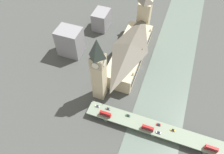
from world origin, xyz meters
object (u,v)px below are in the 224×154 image
at_px(double_decker_bus_lead, 212,148).
at_px(double_decker_bus_rear, 105,114).
at_px(road_bridge, 155,128).
at_px(car_northbound_tail, 158,132).
at_px(car_southbound_tail, 97,106).
at_px(car_northbound_mid, 108,109).
at_px(car_southbound_lead, 159,125).
at_px(car_northbound_lead, 173,130).
at_px(parliament_hall, 130,52).
at_px(double_decker_bus_mid, 148,128).
at_px(clock_tower, 98,69).
at_px(victoria_tower, 144,14).
at_px(car_southbound_mid, 128,115).

distance_m(double_decker_bus_lead, double_decker_bus_rear, 95.27).
height_order(road_bridge, car_northbound_tail, car_northbound_tail).
distance_m(double_decker_bus_lead, car_southbound_tail, 106.16).
bearing_deg(car_northbound_mid, car_southbound_lead, -179.96).
distance_m(double_decker_bus_lead, car_northbound_lead, 33.78).
height_order(parliament_hall, double_decker_bus_mid, parliament_hall).
relative_size(parliament_hall, car_southbound_tail, 21.22).
distance_m(road_bridge, car_northbound_mid, 47.03).
bearing_deg(car_southbound_tail, parliament_hall, -96.82).
bearing_deg(parliament_hall, car_northbound_tail, 122.19).
distance_m(double_decker_bus_mid, car_northbound_lead, 22.71).
xyz_separation_m(parliament_hall, clock_tower, (13.82, 57.75, 26.96)).
height_order(clock_tower, double_decker_bus_rear, clock_tower).
xyz_separation_m(car_northbound_mid, car_southbound_lead, (-49.18, -0.03, 0.03)).
distance_m(victoria_tower, car_southbound_tail, 137.25).
bearing_deg(car_southbound_tail, car_northbound_tail, 173.81).
bearing_deg(car_northbound_lead, parliament_hall, -50.06).
bearing_deg(car_northbound_tail, victoria_tower, -69.89).
bearing_deg(car_northbound_mid, car_northbound_tail, 171.46).
bearing_deg(road_bridge, double_decker_bus_rear, 4.33).
bearing_deg(clock_tower, car_southbound_lead, 164.87).
relative_size(car_southbound_lead, car_southbound_mid, 0.93).
relative_size(clock_tower, car_northbound_lead, 18.07).
relative_size(clock_tower, car_southbound_mid, 17.98).
bearing_deg(car_northbound_lead, double_decker_bus_rear, 5.83).
bearing_deg(double_decker_bus_lead, car_northbound_tail, 0.13).
xyz_separation_m(road_bridge, car_northbound_mid, (46.84, -3.75, 1.96)).
bearing_deg(car_southbound_lead, car_northbound_tail, 101.31).
bearing_deg(double_decker_bus_mid, double_decker_bus_rear, -0.45).
distance_m(clock_tower, car_southbound_tail, 37.79).
distance_m(parliament_hall, car_northbound_mid, 75.43).
xyz_separation_m(car_northbound_tail, car_southbound_mid, (30.49, -7.02, 0.02)).
height_order(clock_tower, double_decker_bus_mid, clock_tower).
height_order(road_bridge, car_southbound_tail, car_southbound_tail).
bearing_deg(road_bridge, car_southbound_lead, -121.71).
bearing_deg(car_northbound_mid, car_southbound_mid, 178.33).
distance_m(car_southbound_lead, car_southbound_mid, 28.97).
bearing_deg(car_northbound_lead, car_northbound_tail, 29.89).
xyz_separation_m(car_southbound_lead, car_southbound_tail, (59.71, 1.00, -0.06)).
xyz_separation_m(clock_tower, car_northbound_tail, (-65.95, 25.07, -32.64)).
xyz_separation_m(parliament_hall, victoria_tower, (0.05, -59.70, 11.41)).
relative_size(road_bridge, car_northbound_lead, 31.17).
height_order(clock_tower, car_southbound_mid, clock_tower).
height_order(clock_tower, car_southbound_tail, clock_tower).
bearing_deg(car_northbound_lead, car_southbound_tail, 0.03).
relative_size(road_bridge, car_southbound_lead, 33.52).
distance_m(road_bridge, double_decker_bus_mid, 8.23).
bearing_deg(double_decker_bus_mid, double_decker_bus_lead, -179.90).
height_order(double_decker_bus_rear, car_southbound_tail, double_decker_bus_rear).
height_order(parliament_hall, car_northbound_lead, parliament_hall).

